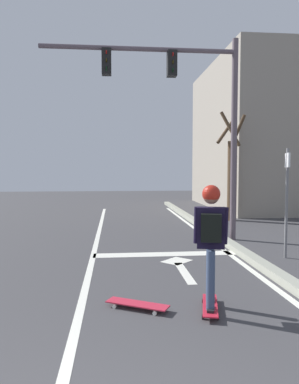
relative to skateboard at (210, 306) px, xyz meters
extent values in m
cube|color=silver|center=(-1.73, 2.66, -0.07)|extent=(0.12, 20.00, 0.01)
cube|color=silver|center=(1.28, 2.66, -0.07)|extent=(0.12, 20.00, 0.01)
cube|color=silver|center=(-0.15, 3.28, -0.07)|extent=(3.17, 0.40, 0.01)
cube|color=silver|center=(0.01, 1.81, -0.07)|extent=(0.16, 1.40, 0.01)
cube|color=silver|center=(0.01, 2.66, -0.07)|extent=(0.71, 0.71, 0.01)
cube|color=#9C9D8C|center=(1.53, 2.66, 0.00)|extent=(0.24, 24.00, 0.14)
cube|color=red|center=(0.00, 0.00, 0.01)|extent=(0.39, 0.85, 0.02)
cube|color=#B2B2B7|center=(0.07, 0.27, -0.01)|extent=(0.16, 0.09, 0.01)
cylinder|color=#2D1E22|center=(-0.02, 0.30, -0.04)|extent=(0.04, 0.06, 0.06)
cylinder|color=#2D1E22|center=(0.16, 0.25, -0.04)|extent=(0.04, 0.06, 0.06)
cube|color=#B2B2B7|center=(-0.07, -0.27, -0.01)|extent=(0.16, 0.09, 0.01)
cylinder|color=#2D1E22|center=(-0.16, -0.25, -0.04)|extent=(0.04, 0.06, 0.06)
cylinder|color=#2D1E22|center=(0.02, -0.30, -0.04)|extent=(0.04, 0.06, 0.06)
cylinder|color=#374764|center=(0.04, 0.18, 0.40)|extent=(0.11, 0.11, 0.77)
cube|color=black|center=(0.04, 0.18, 0.03)|extent=(0.15, 0.25, 0.03)
cylinder|color=#374764|center=(-0.04, -0.18, 0.40)|extent=(0.11, 0.11, 0.77)
cube|color=black|center=(-0.04, -0.18, 0.03)|extent=(0.15, 0.25, 0.03)
cube|color=black|center=(0.00, 0.00, 1.05)|extent=(0.39, 0.26, 0.54)
cylinder|color=black|center=(-0.18, 0.07, 1.08)|extent=(0.07, 0.11, 0.49)
cylinder|color=black|center=(0.19, -0.02, 1.08)|extent=(0.07, 0.11, 0.49)
sphere|color=#936651|center=(0.00, 0.00, 1.47)|extent=(0.21, 0.21, 0.21)
sphere|color=#B52417|center=(0.00, 0.00, 1.50)|extent=(0.24, 0.24, 0.24)
cube|color=black|center=(-0.03, -0.14, 1.07)|extent=(0.29, 0.20, 0.36)
cube|color=#BC2539|center=(-0.96, 0.16, 0.00)|extent=(0.87, 0.61, 0.02)
cube|color=#B2B2B7|center=(-1.22, 0.30, -0.01)|extent=(0.13, 0.18, 0.01)
cylinder|color=silver|center=(-1.27, 0.21, -0.04)|extent=(0.06, 0.05, 0.05)
cylinder|color=silver|center=(-1.18, 0.39, -0.04)|extent=(0.06, 0.05, 0.05)
cube|color=#B2B2B7|center=(-0.70, 0.02, -0.01)|extent=(0.13, 0.18, 0.01)
cylinder|color=silver|center=(-0.75, -0.07, -0.04)|extent=(0.06, 0.05, 0.05)
cylinder|color=silver|center=(-0.65, 0.11, -0.04)|extent=(0.06, 0.05, 0.05)
cylinder|color=#5F515A|center=(1.89, 4.78, 2.57)|extent=(0.16, 0.16, 5.28)
cylinder|color=#5F515A|center=(-0.61, 4.78, 4.87)|extent=(5.00, 0.12, 0.12)
cube|color=black|center=(0.23, 4.78, 4.52)|extent=(0.24, 0.28, 0.64)
cylinder|color=red|center=(0.23, 4.63, 4.72)|extent=(0.02, 0.10, 0.10)
cylinder|color=#3C3106|center=(0.23, 4.63, 4.52)|extent=(0.02, 0.10, 0.10)
cylinder|color=black|center=(0.23, 4.63, 4.32)|extent=(0.02, 0.10, 0.10)
cube|color=black|center=(-1.44, 4.78, 4.52)|extent=(0.24, 0.28, 0.64)
cylinder|color=red|center=(-1.44, 4.63, 4.72)|extent=(0.02, 0.10, 0.10)
cylinder|color=#3C3106|center=(-1.44, 4.63, 4.52)|extent=(0.02, 0.10, 0.10)
cylinder|color=black|center=(-1.44, 4.63, 4.32)|extent=(0.02, 0.10, 0.10)
cylinder|color=slate|center=(2.36, 2.69, 1.09)|extent=(0.06, 0.06, 2.33)
cube|color=white|center=(2.36, 2.69, 2.01)|extent=(0.17, 0.43, 0.30)
cylinder|color=#4F3B27|center=(3.04, 8.36, 1.38)|extent=(0.34, 0.34, 2.91)
cylinder|color=#4F3B27|center=(3.29, 8.53, 3.22)|extent=(0.49, 0.64, 1.19)
cylinder|color=#4F3B27|center=(2.87, 8.60, 3.23)|extent=(0.90, 0.70, 0.99)
cylinder|color=#4F3B27|center=(2.87, 8.11, 3.25)|extent=(0.71, 0.54, 1.28)
cube|color=gray|center=(7.47, 12.88, 3.41)|extent=(8.08, 8.23, 6.97)
camera|label=1|loc=(-1.27, -4.66, 1.83)|focal=34.13mm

